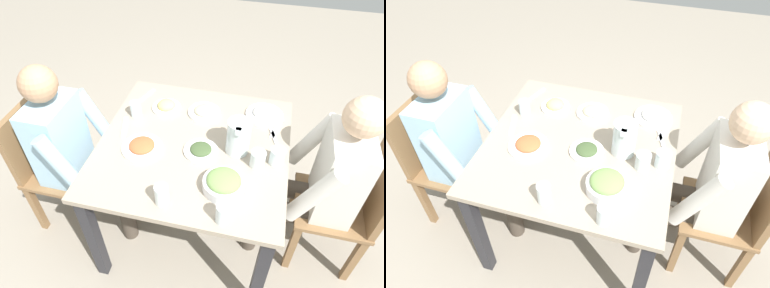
# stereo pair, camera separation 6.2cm
# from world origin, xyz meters

# --- Properties ---
(ground_plane) EXTENTS (8.00, 8.00, 0.00)m
(ground_plane) POSITION_xyz_m (0.00, 0.00, 0.00)
(ground_plane) COLOR gray
(dining_table) EXTENTS (1.00, 1.00, 0.74)m
(dining_table) POSITION_xyz_m (0.00, 0.00, 0.63)
(dining_table) COLOR gray
(dining_table) RESTS_ON ground_plane
(chair_near) EXTENTS (0.40, 0.40, 0.86)m
(chair_near) POSITION_xyz_m (0.02, -0.87, 0.48)
(chair_near) COLOR olive
(chair_near) RESTS_ON ground_plane
(chair_far) EXTENTS (0.40, 0.40, 0.86)m
(chair_far) POSITION_xyz_m (-0.09, 0.87, 0.48)
(chair_far) COLOR olive
(chair_far) RESTS_ON ground_plane
(diner_near) EXTENTS (0.48, 0.53, 1.16)m
(diner_near) POSITION_xyz_m (0.02, -0.67, 0.63)
(diner_near) COLOR silver
(diner_near) RESTS_ON ground_plane
(diner_far) EXTENTS (0.48, 0.53, 1.16)m
(diner_far) POSITION_xyz_m (-0.09, 0.67, 0.63)
(diner_far) COLOR #9EC6E0
(diner_far) RESTS_ON ground_plane
(water_pitcher) EXTENTS (0.16, 0.12, 0.19)m
(water_pitcher) POSITION_xyz_m (0.01, -0.23, 0.84)
(water_pitcher) COLOR silver
(water_pitcher) RESTS_ON dining_table
(salad_bowl) EXTENTS (0.19, 0.19, 0.09)m
(salad_bowl) POSITION_xyz_m (-0.26, -0.21, 0.79)
(salad_bowl) COLOR white
(salad_bowl) RESTS_ON dining_table
(plate_rice_curry) EXTENTS (0.21, 0.21, 0.05)m
(plate_rice_curry) POSITION_xyz_m (-0.10, 0.25, 0.76)
(plate_rice_curry) COLOR white
(plate_rice_curry) RESTS_ON dining_table
(plate_yoghurt) EXTENTS (0.22, 0.22, 0.05)m
(plate_yoghurt) POSITION_xyz_m (0.33, -0.34, 0.76)
(plate_yoghurt) COLOR white
(plate_yoghurt) RESTS_ON dining_table
(plate_beans) EXTENTS (0.19, 0.19, 0.04)m
(plate_beans) POSITION_xyz_m (0.27, -0.00, 0.76)
(plate_beans) COLOR white
(plate_beans) RESTS_ON dining_table
(plate_fries) EXTENTS (0.17, 0.17, 0.06)m
(plate_fries) POSITION_xyz_m (0.26, 0.23, 0.76)
(plate_fries) COLOR white
(plate_fries) RESTS_ON dining_table
(plate_dolmas) EXTENTS (0.18, 0.18, 0.04)m
(plate_dolmas) POSITION_xyz_m (-0.05, -0.05, 0.76)
(plate_dolmas) COLOR white
(plate_dolmas) RESTS_ON dining_table
(water_glass_by_pitcher) EXTENTS (0.06, 0.06, 0.11)m
(water_glass_by_pitcher) POSITION_xyz_m (-0.40, 0.05, 0.80)
(water_glass_by_pitcher) COLOR silver
(water_glass_by_pitcher) RESTS_ON dining_table
(water_glass_near_right) EXTENTS (0.08, 0.08, 0.09)m
(water_glass_near_right) POSITION_xyz_m (-0.03, -0.43, 0.79)
(water_glass_near_right) COLOR silver
(water_glass_near_right) RESTS_ON dining_table
(water_glass_center) EXTENTS (0.06, 0.06, 0.10)m
(water_glass_center) POSITION_xyz_m (-0.43, -0.23, 0.79)
(water_glass_center) COLOR silver
(water_glass_center) RESTS_ON dining_table
(water_glass_far_right) EXTENTS (0.06, 0.06, 0.09)m
(water_glass_far_right) POSITION_xyz_m (0.16, 0.38, 0.79)
(water_glass_far_right) COLOR silver
(water_glass_far_right) RESTS_ON dining_table
(water_glass_far_left) EXTENTS (0.08, 0.08, 0.09)m
(water_glass_far_left) POSITION_xyz_m (-0.07, -0.34, 0.79)
(water_glass_far_left) COLOR silver
(water_glass_far_left) RESTS_ON dining_table
(fork_near) EXTENTS (0.17, 0.07, 0.01)m
(fork_near) POSITION_xyz_m (0.23, -0.42, 0.75)
(fork_near) COLOR silver
(fork_near) RESTS_ON dining_table
(knife_near) EXTENTS (0.18, 0.07, 0.01)m
(knife_near) POSITION_xyz_m (0.13, -0.42, 0.75)
(knife_near) COLOR silver
(knife_near) RESTS_ON dining_table
(fork_far) EXTENTS (0.17, 0.07, 0.01)m
(fork_far) POSITION_xyz_m (0.04, 0.41, 0.75)
(fork_far) COLOR silver
(fork_far) RESTS_ON dining_table
(knife_far) EXTENTS (0.18, 0.08, 0.01)m
(knife_far) POSITION_xyz_m (0.34, 0.39, 0.75)
(knife_far) COLOR silver
(knife_far) RESTS_ON dining_table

